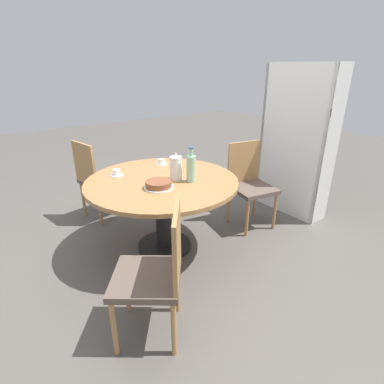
% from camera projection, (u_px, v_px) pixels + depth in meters
% --- Properties ---
extents(ground_plane, '(14.00, 14.00, 0.00)m').
position_uv_depth(ground_plane, '(165.00, 246.00, 2.99)').
color(ground_plane, '#56514C').
extents(dining_table, '(1.38, 1.38, 0.71)m').
position_uv_depth(dining_table, '(162.00, 193.00, 2.76)').
color(dining_table, black).
rests_on(dining_table, ground_plane).
extents(chair_a, '(0.49, 0.49, 0.91)m').
position_uv_depth(chair_a, '(97.00, 178.00, 3.39)').
color(chair_a, '#A87A47').
rests_on(chair_a, ground_plane).
extents(chair_b, '(0.59, 0.59, 0.91)m').
position_uv_depth(chair_b, '(156.00, 271.00, 1.85)').
color(chair_b, '#A87A47').
rests_on(chair_b, ground_plane).
extents(chair_c, '(0.49, 0.49, 0.91)m').
position_uv_depth(chair_c, '(250.00, 183.00, 3.25)').
color(chair_c, '#A87A47').
rests_on(chair_c, ground_plane).
extents(bookshelf, '(0.84, 0.28, 1.70)m').
position_uv_depth(bookshelf, '(295.00, 145.00, 3.45)').
color(bookshelf, silver).
rests_on(bookshelf, ground_plane).
extents(coffee_pot, '(0.11, 0.11, 0.25)m').
position_uv_depth(coffee_pot, '(176.00, 167.00, 2.67)').
color(coffee_pot, white).
rests_on(coffee_pot, dining_table).
extents(water_bottle, '(0.08, 0.08, 0.31)m').
position_uv_depth(water_bottle, '(191.00, 168.00, 2.61)').
color(water_bottle, '#99C6A3').
rests_on(water_bottle, dining_table).
extents(cake_main, '(0.25, 0.25, 0.06)m').
position_uv_depth(cake_main, '(159.00, 185.00, 2.51)').
color(cake_main, white).
rests_on(cake_main, dining_table).
extents(cup_a, '(0.13, 0.13, 0.06)m').
position_uv_depth(cup_a, '(161.00, 162.00, 3.12)').
color(cup_a, silver).
rests_on(cup_a, dining_table).
extents(cup_b, '(0.13, 0.13, 0.06)m').
position_uv_depth(cup_b, '(117.00, 173.00, 2.80)').
color(cup_b, silver).
rests_on(cup_b, dining_table).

